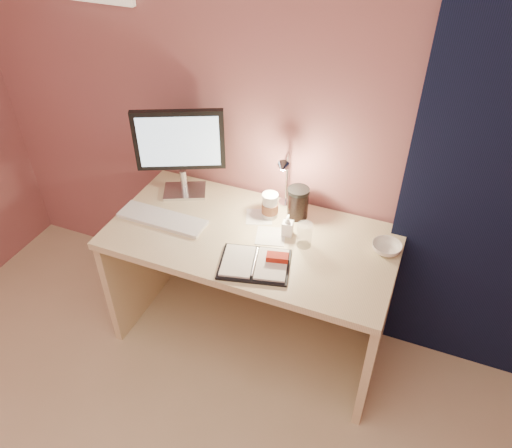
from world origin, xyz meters
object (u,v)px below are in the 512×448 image
at_px(clear_cup, 304,235).
at_px(bowl, 387,248).
at_px(desk_lamp, 279,178).
at_px(desk, 257,260).
at_px(lotion_bottle, 288,225).
at_px(dark_jar, 298,204).
at_px(planner, 257,263).
at_px(keyboard, 162,219).
at_px(coffee_cup, 270,206).
at_px(monitor, 180,145).

bearing_deg(clear_cup, bowl, 15.35).
bearing_deg(desk_lamp, clear_cup, -53.37).
height_order(desk, lotion_bottle, lotion_bottle).
distance_m(desk, desk_lamp, 0.46).
xyz_separation_m(desk, bowl, (0.63, 0.06, 0.25)).
distance_m(lotion_bottle, desk_lamp, 0.24).
relative_size(lotion_bottle, desk_lamp, 0.34).
bearing_deg(desk, dark_jar, 44.60).
relative_size(planner, bowl, 2.63).
xyz_separation_m(planner, lotion_bottle, (0.06, 0.26, 0.04)).
distance_m(clear_cup, bowl, 0.39).
bearing_deg(keyboard, clear_cup, 7.53).
bearing_deg(desk, bowl, 5.03).
height_order(keyboard, coffee_cup, coffee_cup).
height_order(planner, dark_jar, dark_jar).
bearing_deg(planner, monitor, 132.58).
distance_m(monitor, clear_cup, 0.79).
bearing_deg(coffee_cup, bowl, -4.55).
height_order(monitor, planner, monitor).
bearing_deg(planner, desk_lamp, 83.03).
bearing_deg(clear_cup, keyboard, -173.08).
relative_size(monitor, desk_lamp, 1.46).
relative_size(dark_jar, desk_lamp, 0.45).
xyz_separation_m(planner, clear_cup, (0.15, 0.21, 0.05)).
bearing_deg(clear_cup, desk, 169.82).
bearing_deg(lotion_bottle, keyboard, -167.93).
bearing_deg(monitor, keyboard, -111.70).
height_order(keyboard, clear_cup, clear_cup).
distance_m(clear_cup, desk_lamp, 0.32).
height_order(keyboard, lotion_bottle, lotion_bottle).
relative_size(keyboard, lotion_bottle, 4.06).
bearing_deg(coffee_cup, desk, -105.61).
height_order(coffee_cup, clear_cup, coffee_cup).
height_order(coffee_cup, lotion_bottle, coffee_cup).
xyz_separation_m(clear_cup, dark_jar, (-0.10, 0.20, 0.01)).
distance_m(desk, dark_jar, 0.37).
height_order(bowl, dark_jar, dark_jar).
bearing_deg(monitor, desk, -39.75).
xyz_separation_m(desk, coffee_cup, (0.03, 0.10, 0.29)).
height_order(monitor, desk_lamp, monitor).
bearing_deg(bowl, desk_lamp, 170.18).
height_order(planner, desk_lamp, desk_lamp).
relative_size(desk, coffee_cup, 10.39).
xyz_separation_m(bowl, desk_lamp, (-0.57, 0.10, 0.19)).
bearing_deg(bowl, planner, -149.01).
xyz_separation_m(coffee_cup, dark_jar, (0.13, 0.05, 0.01)).
bearing_deg(planner, bowl, 17.29).
distance_m(monitor, lotion_bottle, 0.69).
height_order(clear_cup, lotion_bottle, clear_cup).
distance_m(bowl, lotion_bottle, 0.47).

